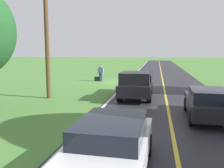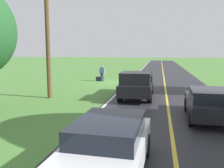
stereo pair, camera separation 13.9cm
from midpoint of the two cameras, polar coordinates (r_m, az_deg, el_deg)
name	(u,v)px [view 1 (the left image)]	position (r m, az deg, el deg)	size (l,w,h in m)	color
ground_plane	(115,83)	(24.23, 0.51, 0.35)	(200.00, 200.00, 0.00)	#4C7F38
road_surface	(163,84)	(23.87, 11.89, 0.07)	(7.57, 120.00, 0.00)	#28282D
lane_edge_line	(126,83)	(24.05, 3.28, 0.29)	(0.16, 117.60, 0.00)	silver
lane_centre_line	(163,84)	(23.87, 11.89, 0.08)	(0.14, 117.60, 0.00)	gold
hitchhiker_walking	(101,72)	(25.33, -2.84, 2.89)	(0.62, 0.51, 1.75)	navy
suitcase_carried	(97,79)	(25.42, -3.79, 1.21)	(0.20, 0.46, 0.46)	black
pickup_truck_passing	(136,84)	(16.21, 5.51, 0.06)	(2.12, 5.41, 1.82)	black
sedan_mid_oncoming	(208,103)	(12.07, 21.53, -4.14)	(2.06, 4.47, 1.41)	black
sedan_ahead_same_lane	(110,146)	(6.27, -1.07, -14.54)	(2.04, 4.46, 1.41)	silver
utility_pole_roadside	(47,34)	(16.54, -15.46, 11.37)	(0.28, 0.28, 8.50)	brown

